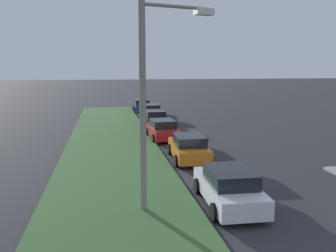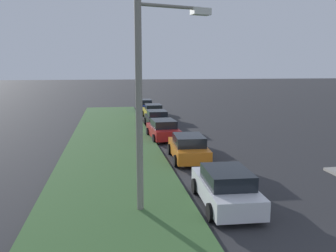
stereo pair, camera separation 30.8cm
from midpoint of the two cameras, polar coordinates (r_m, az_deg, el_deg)
The scene contains 8 objects.
grass_median at distance 16.52m, azimuth -8.41°, elevation -8.82°, with size 60.00×6.00×0.12m, color #3D6633.
parked_car_white at distance 13.66m, azimuth 10.13°, elevation -9.94°, with size 4.38×2.17×1.47m.
parked_car_orange at distance 19.90m, azimuth 3.83°, elevation -3.59°, with size 4.38×2.18×1.47m.
parked_car_red at distance 25.62m, azimuth -0.48°, elevation -0.58°, with size 4.39×2.20×1.47m.
parked_car_black at distance 31.10m, azimuth -1.58°, elevation 1.22°, with size 4.30×2.02×1.47m.
parked_car_yellow at distance 36.29m, azimuth -2.22°, elevation 2.43°, with size 4.30×2.02×1.47m.
parked_car_blue at distance 41.87m, azimuth -3.67°, elevation 3.38°, with size 4.37×2.15×1.47m.
streetlight at distance 12.23m, azimuth -2.53°, elevation 5.55°, with size 0.96×2.83×7.50m.
Camera 2 is at (-5.70, 7.93, 5.25)m, focal length 36.98 mm.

